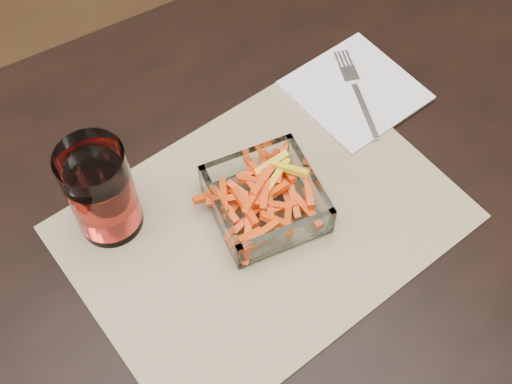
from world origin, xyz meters
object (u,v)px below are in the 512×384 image
at_px(glass_bowl, 265,201).
at_px(tumbler, 102,193).
at_px(fork, 356,90).
at_px(dining_table, 278,280).

height_order(glass_bowl, tumbler, tumbler).
xyz_separation_m(glass_bowl, fork, (0.20, 0.10, -0.01)).
relative_size(tumbler, fork, 0.85).
bearing_deg(dining_table, tumbler, 138.91).
xyz_separation_m(dining_table, glass_bowl, (0.01, 0.05, 0.11)).
bearing_deg(tumbler, dining_table, -41.09).
distance_m(glass_bowl, tumbler, 0.19).
bearing_deg(fork, dining_table, -127.62).
bearing_deg(tumbler, fork, 2.71).
height_order(dining_table, glass_bowl, glass_bowl).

